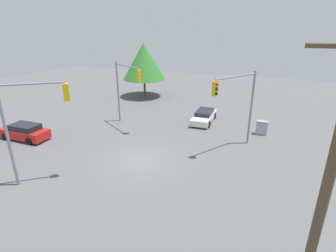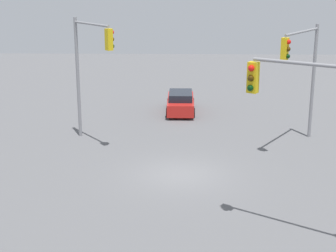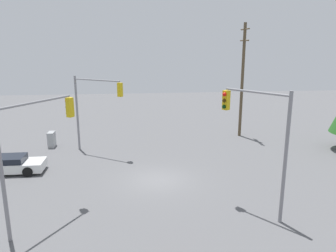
# 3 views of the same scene
# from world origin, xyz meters

# --- Properties ---
(ground_plane) EXTENTS (80.00, 80.00, 0.00)m
(ground_plane) POSITION_xyz_m (0.00, 0.00, 0.00)
(ground_plane) COLOR #5B5B5E
(sedan_red) EXTENTS (4.53, 1.86, 1.42)m
(sedan_red) POSITION_xyz_m (-11.52, -0.07, 0.69)
(sedan_red) COLOR red
(sedan_red) RESTS_ON ground_plane
(sedan_white) EXTENTS (1.94, 4.65, 1.21)m
(sedan_white) POSITION_xyz_m (2.42, 10.19, 0.60)
(sedan_white) COLOR silver
(sedan_white) RESTS_ON ground_plane
(traffic_signal_main) EXTENTS (2.72, 4.00, 6.27)m
(traffic_signal_main) POSITION_xyz_m (6.27, 4.59, 4.34)
(traffic_signal_main) COLOR gray
(traffic_signal_main) RESTS_ON ground_plane
(traffic_signal_cross) EXTENTS (4.02, 2.69, 6.32)m
(traffic_signal_cross) POSITION_xyz_m (-4.57, 6.28, 4.37)
(traffic_signal_cross) COLOR gray
(traffic_signal_cross) RESTS_ON ground_plane
(traffic_signal_aux) EXTENTS (3.19, 2.54, 6.66)m
(traffic_signal_aux) POSITION_xyz_m (-4.76, -4.86, 4.54)
(traffic_signal_aux) COLOR gray
(traffic_signal_aux) RESTS_ON ground_plane
(utility_pole_tall) EXTENTS (2.20, 0.28, 10.68)m
(utility_pole_tall) POSITION_xyz_m (10.01, -8.86, 5.64)
(utility_pole_tall) COLOR brown
(utility_pole_tall) RESTS_ON ground_plane
(electrical_cabinet) EXTENTS (1.00, 0.53, 1.33)m
(electrical_cabinet) POSITION_xyz_m (8.29, 8.63, 0.66)
(electrical_cabinet) COLOR #9EA0A3
(electrical_cabinet) RESTS_ON ground_plane
(tree_behind) EXTENTS (5.96, 5.96, 7.45)m
(tree_behind) POSITION_xyz_m (-8.23, 17.93, 4.96)
(tree_behind) COLOR brown
(tree_behind) RESTS_ON ground_plane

